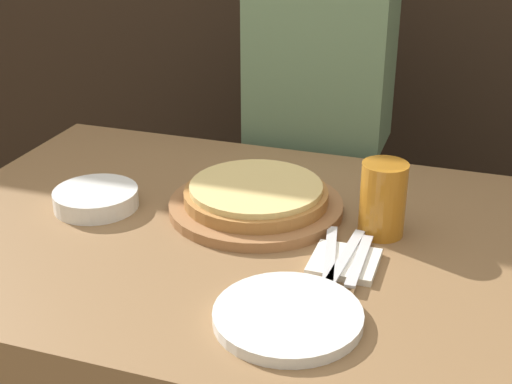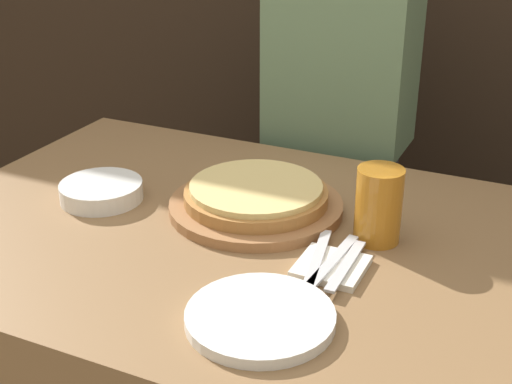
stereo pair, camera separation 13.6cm
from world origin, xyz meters
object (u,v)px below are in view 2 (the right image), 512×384
at_px(side_bowl, 101,191).
at_px(fork, 317,259).
at_px(spoon, 346,265).
at_px(pizza_on_board, 256,199).
at_px(dinner_knife, 331,262).
at_px(diner_person, 336,166).
at_px(dinner_plate, 260,317).
at_px(beer_glass, 379,202).

bearing_deg(side_bowl, fork, -7.59).
distance_m(fork, spoon, 0.05).
relative_size(pizza_on_board, dinner_knife, 1.66).
xyz_separation_m(side_bowl, diner_person, (0.30, 0.56, -0.10)).
bearing_deg(diner_person, dinner_plate, -78.90).
bearing_deg(dinner_plate, fork, 84.07).
relative_size(dinner_plate, fork, 1.10).
relative_size(beer_glass, side_bowl, 0.83).
distance_m(pizza_on_board, beer_glass, 0.25).
height_order(dinner_plate, fork, dinner_plate).
bearing_deg(spoon, dinner_plate, -110.52).
bearing_deg(dinner_knife, diner_person, 107.99).
bearing_deg(pizza_on_board, dinner_knife, -35.66).
distance_m(beer_glass, dinner_knife, 0.15).
bearing_deg(side_bowl, dinner_knife, -7.22).
height_order(dinner_knife, diner_person, diner_person).
height_order(side_bowl, diner_person, diner_person).
xyz_separation_m(pizza_on_board, side_bowl, (-0.30, -0.08, -0.01)).
distance_m(pizza_on_board, fork, 0.23).
bearing_deg(beer_glass, fork, -115.34).
bearing_deg(fork, diner_person, 105.90).
height_order(beer_glass, fork, beer_glass).
xyz_separation_m(beer_glass, spoon, (-0.01, -0.13, -0.06)).
bearing_deg(pizza_on_board, beer_glass, -3.53).
bearing_deg(diner_person, beer_glass, -63.98).
xyz_separation_m(side_bowl, spoon, (0.53, -0.06, -0.00)).
bearing_deg(side_bowl, dinner_plate, -28.32).
bearing_deg(dinner_plate, diner_person, 101.10).
bearing_deg(pizza_on_board, diner_person, 89.74).
relative_size(pizza_on_board, fork, 1.67).
bearing_deg(diner_person, fork, -74.10).
distance_m(dinner_knife, spoon, 0.02).
height_order(beer_glass, diner_person, diner_person).
bearing_deg(spoon, diner_person, 110.03).
xyz_separation_m(pizza_on_board, diner_person, (0.00, 0.48, -0.11)).
height_order(beer_glass, side_bowl, beer_glass).
height_order(fork, diner_person, diner_person).
relative_size(pizza_on_board, side_bowl, 2.05).
xyz_separation_m(dinner_plate, dinner_knife, (0.04, 0.18, 0.01)).
relative_size(dinner_knife, diner_person, 0.15).
relative_size(side_bowl, fork, 0.81).
bearing_deg(dinner_knife, beer_glass, 74.10).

